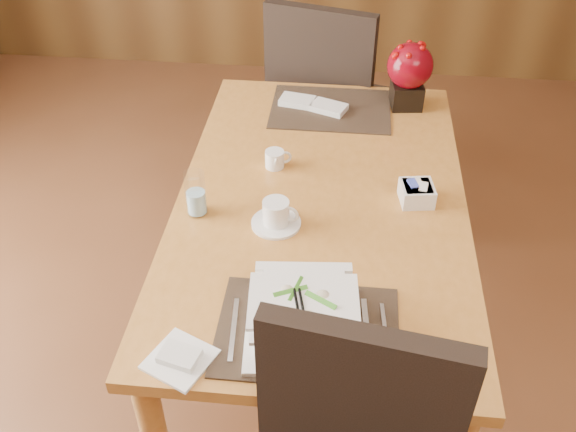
# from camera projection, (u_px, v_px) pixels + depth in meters

# --- Properties ---
(dining_table) EXTENTS (0.90, 1.50, 0.75)m
(dining_table) POSITION_uv_depth(u_px,v_px,m) (321.00, 221.00, 2.07)
(dining_table) COLOR #C17D35
(dining_table) RESTS_ON ground
(placemat_near) EXTENTS (0.45, 0.33, 0.01)m
(placemat_near) POSITION_uv_depth(u_px,v_px,m) (308.00, 331.00, 1.58)
(placemat_near) COLOR black
(placemat_near) RESTS_ON dining_table
(placemat_far) EXTENTS (0.45, 0.33, 0.01)m
(placemat_far) POSITION_uv_depth(u_px,v_px,m) (331.00, 109.00, 2.43)
(placemat_far) COLOR black
(placemat_far) RESTS_ON dining_table
(soup_setting) EXTENTS (0.31, 0.31, 0.12)m
(soup_setting) POSITION_uv_depth(u_px,v_px,m) (303.00, 317.00, 1.55)
(soup_setting) COLOR white
(soup_setting) RESTS_ON dining_table
(coffee_cup) EXTENTS (0.15, 0.15, 0.08)m
(coffee_cup) POSITION_uv_depth(u_px,v_px,m) (276.00, 215.00, 1.88)
(coffee_cup) COLOR white
(coffee_cup) RESTS_ON dining_table
(water_glass) EXTENTS (0.08, 0.08, 0.15)m
(water_glass) POSITION_uv_depth(u_px,v_px,m) (196.00, 194.00, 1.90)
(water_glass) COLOR silver
(water_glass) RESTS_ON dining_table
(creamer_jug) EXTENTS (0.10, 0.10, 0.06)m
(creamer_jug) POSITION_uv_depth(u_px,v_px,m) (275.00, 159.00, 2.12)
(creamer_jug) COLOR white
(creamer_jug) RESTS_ON dining_table
(sugar_caddy) EXTENTS (0.11, 0.11, 0.06)m
(sugar_caddy) POSITION_uv_depth(u_px,v_px,m) (417.00, 193.00, 1.98)
(sugar_caddy) COLOR white
(sugar_caddy) RESTS_ON dining_table
(berry_decor) EXTENTS (0.17, 0.17, 0.25)m
(berry_decor) POSITION_uv_depth(u_px,v_px,m) (409.00, 72.00, 2.37)
(berry_decor) COLOR black
(berry_decor) RESTS_ON dining_table
(napkins_far) EXTENTS (0.27, 0.17, 0.02)m
(napkins_far) POSITION_uv_depth(u_px,v_px,m) (315.00, 105.00, 2.43)
(napkins_far) COLOR silver
(napkins_far) RESTS_ON dining_table
(bread_plate) EXTENTS (0.19, 0.19, 0.01)m
(bread_plate) POSITION_uv_depth(u_px,v_px,m) (180.00, 360.00, 1.51)
(bread_plate) COLOR white
(bread_plate) RESTS_ON dining_table
(far_chair) EXTENTS (0.59, 0.59, 1.04)m
(far_chair) POSITION_uv_depth(u_px,v_px,m) (326.00, 97.00, 2.85)
(far_chair) COLOR black
(far_chair) RESTS_ON ground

